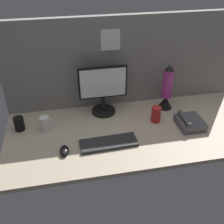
# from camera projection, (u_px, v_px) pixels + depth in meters

# --- Properties ---
(ground_plane) EXTENTS (1.80, 0.80, 0.03)m
(ground_plane) POSITION_uv_depth(u_px,v_px,m) (136.00, 129.00, 1.89)
(ground_plane) COLOR tan
(cubicle_wall_back) EXTENTS (1.80, 0.06, 0.68)m
(cubicle_wall_back) POSITION_uv_depth(u_px,v_px,m) (125.00, 61.00, 2.00)
(cubicle_wall_back) COLOR gray
(cubicle_wall_back) RESTS_ON ground_plane
(monitor) EXTENTS (0.35, 0.18, 0.37)m
(monitor) POSITION_uv_depth(u_px,v_px,m) (103.00, 89.00, 1.95)
(monitor) COLOR black
(monitor) RESTS_ON ground_plane
(keyboard) EXTENTS (0.37, 0.14, 0.02)m
(keyboard) POSITION_uv_depth(u_px,v_px,m) (109.00, 143.00, 1.73)
(keyboard) COLOR #262628
(keyboard) RESTS_ON ground_plane
(mouse) EXTENTS (0.06, 0.10, 0.03)m
(mouse) POSITION_uv_depth(u_px,v_px,m) (64.00, 151.00, 1.66)
(mouse) COLOR black
(mouse) RESTS_ON ground_plane
(mug_ceramic_white) EXTENTS (0.10, 0.06, 0.10)m
(mug_ceramic_white) POSITION_uv_depth(u_px,v_px,m) (45.00, 123.00, 1.84)
(mug_ceramic_white) COLOR white
(mug_ceramic_white) RESTS_ON ground_plane
(mug_red_plastic) EXTENTS (0.07, 0.07, 0.12)m
(mug_red_plastic) POSITION_uv_depth(u_px,v_px,m) (156.00, 114.00, 1.92)
(mug_red_plastic) COLOR red
(mug_red_plastic) RESTS_ON ground_plane
(mug_black_travel) EXTENTS (0.07, 0.07, 0.10)m
(mug_black_travel) POSITION_uv_depth(u_px,v_px,m) (19.00, 124.00, 1.84)
(mug_black_travel) COLOR black
(mug_black_travel) RESTS_ON ground_plane
(lava_lamp) EXTENTS (0.11, 0.11, 0.36)m
(lava_lamp) POSITION_uv_depth(u_px,v_px,m) (167.00, 91.00, 2.03)
(lava_lamp) COLOR black
(lava_lamp) RESTS_ON ground_plane
(desk_phone) EXTENTS (0.17, 0.19, 0.09)m
(desk_phone) POSITION_uv_depth(u_px,v_px,m) (189.00, 122.00, 1.88)
(desk_phone) COLOR #4C4C51
(desk_phone) RESTS_ON ground_plane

